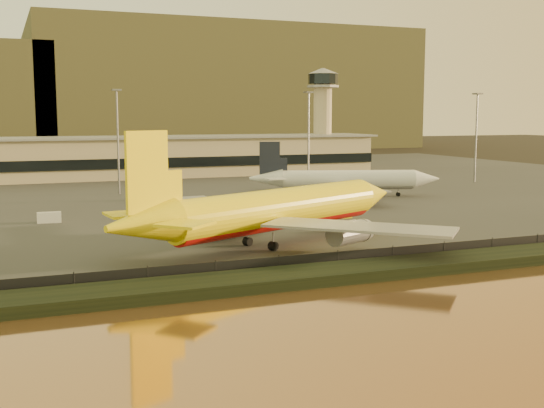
{
  "coord_description": "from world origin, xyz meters",
  "views": [
    {
      "loc": [
        -36.82,
        -87.79,
        19.42
      ],
      "look_at": [
        3.1,
        12.0,
        5.34
      ],
      "focal_mm": 45.0,
      "sensor_mm": 36.0,
      "label": 1
    }
  ],
  "objects": [
    {
      "name": "distant_hills",
      "position": [
        -20.74,
        340.0,
        31.39
      ],
      "size": [
        470.0,
        160.0,
        70.0
      ],
      "color": "brown",
      "rests_on": "ground"
    },
    {
      "name": "ground",
      "position": [
        0.0,
        0.0,
        0.0
      ],
      "size": [
        900.0,
        900.0,
        0.0
      ],
      "primitive_type": "plane",
      "color": "black",
      "rests_on": "ground"
    },
    {
      "name": "perimeter_fence",
      "position": [
        0.0,
        -13.0,
        1.3
      ],
      "size": [
        300.0,
        0.05,
        2.2
      ],
      "primitive_type": "cube",
      "color": "black",
      "rests_on": "tarmac"
    },
    {
      "name": "apron_light_masts",
      "position": [
        15.0,
        75.0,
        15.7
      ],
      "size": [
        152.2,
        12.2,
        25.4
      ],
      "color": "slate",
      "rests_on": "tarmac"
    },
    {
      "name": "embankment",
      "position": [
        0.0,
        -17.0,
        0.7
      ],
      "size": [
        320.0,
        7.0,
        1.4
      ],
      "primitive_type": "cube",
      "color": "black",
      "rests_on": "ground"
    },
    {
      "name": "gse_vehicle_white",
      "position": [
        -29.1,
        39.52,
        1.14
      ],
      "size": [
        4.26,
        2.1,
        1.87
      ],
      "primitive_type": "cube",
      "rotation": [
        0.0,
        0.0,
        -0.06
      ],
      "color": "silver",
      "rests_on": "tarmac"
    },
    {
      "name": "gse_vehicle_yellow",
      "position": [
        21.91,
        24.75,
        1.17
      ],
      "size": [
        4.57,
        2.6,
        1.95
      ],
      "primitive_type": "cube",
      "rotation": [
        0.0,
        0.0,
        0.16
      ],
      "color": "yellow",
      "rests_on": "tarmac"
    },
    {
      "name": "control_tower",
      "position": [
        70.0,
        131.0,
        21.66
      ],
      "size": [
        11.2,
        11.2,
        35.5
      ],
      "color": "#C7AC8A",
      "rests_on": "tarmac"
    },
    {
      "name": "dhl_cargo_jet",
      "position": [
        0.59,
        4.6,
        5.38
      ],
      "size": [
        54.93,
        52.06,
        17.34
      ],
      "rotation": [
        0.0,
        0.0,
        0.43
      ],
      "color": "yellow",
      "rests_on": "tarmac"
    },
    {
      "name": "terminal_building",
      "position": [
        -14.52,
        125.55,
        6.25
      ],
      "size": [
        202.0,
        25.0,
        12.6
      ],
      "color": "#C7AC8A",
      "rests_on": "tarmac"
    },
    {
      "name": "white_narrowbody_jet",
      "position": [
        38.74,
        54.52,
        4.1
      ],
      "size": [
        44.34,
        42.15,
        13.05
      ],
      "rotation": [
        0.0,
        0.0,
        -0.32
      ],
      "color": "silver",
      "rests_on": "tarmac"
    },
    {
      "name": "tarmac",
      "position": [
        0.0,
        95.0,
        0.1
      ],
      "size": [
        320.0,
        220.0,
        0.2
      ],
      "primitive_type": "cube",
      "color": "#2D2D2D",
      "rests_on": "ground"
    }
  ]
}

